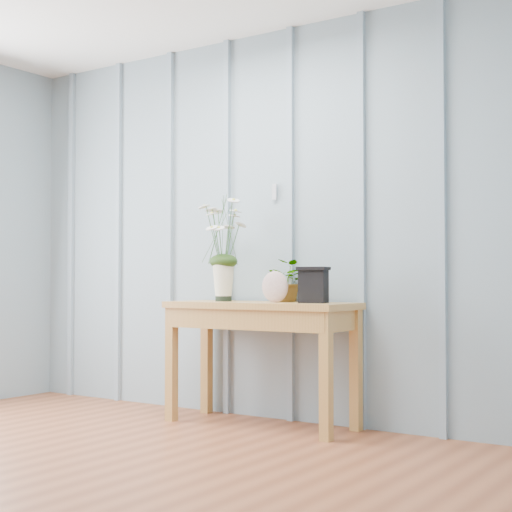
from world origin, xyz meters
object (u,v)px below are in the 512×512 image
Objects in this scene: felt_disc_vessel at (275,287)px; carved_box at (313,284)px; sideboard at (261,321)px; daisy_vase at (223,237)px.

carved_box is at bearing 4.43° from felt_disc_vessel.
sideboard is 5.69× the size of carved_box.
sideboard is 0.45m from carved_box.
daisy_vase is at bearing 177.68° from sideboard.
daisy_vase reaches higher than felt_disc_vessel.
daisy_vase reaches higher than carved_box.
sideboard is 1.84× the size of daisy_vase.
felt_disc_vessel is at bearing -6.03° from daisy_vase.
carved_box is (0.68, -0.03, -0.30)m from daisy_vase.
daisy_vase is at bearing 177.09° from carved_box.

